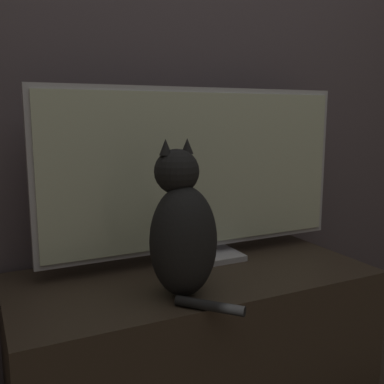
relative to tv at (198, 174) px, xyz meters
name	(u,v)px	position (x,y,z in m)	size (l,w,h in m)	color
wall_back	(154,46)	(-0.08, 0.21, 0.45)	(4.80, 0.05, 2.60)	#564C51
tv_stand	(193,348)	(-0.08, -0.12, -0.58)	(1.18, 0.56, 0.54)	#33281E
tv	(198,174)	(0.00, 0.00, 0.00)	(1.13, 0.18, 0.61)	#B7B7BC
cat	(182,231)	(-0.19, -0.26, -0.12)	(0.22, 0.32, 0.45)	black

